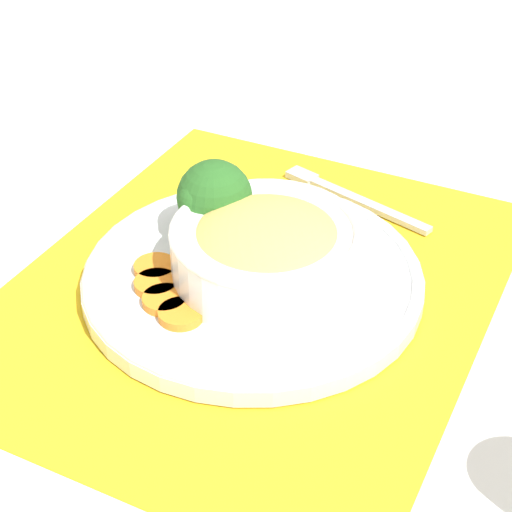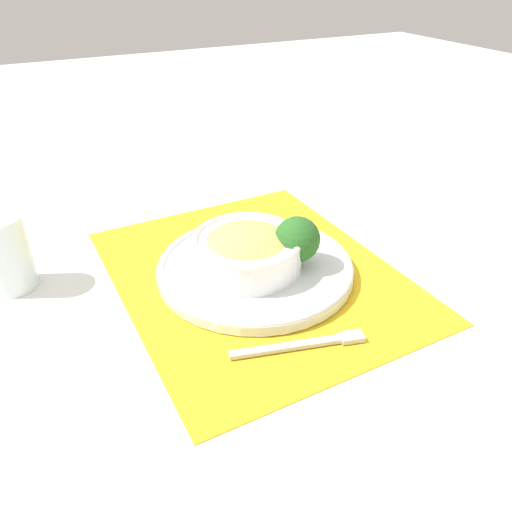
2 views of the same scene
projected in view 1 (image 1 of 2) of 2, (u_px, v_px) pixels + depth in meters
ground_plane at (253, 290)px, 0.79m from camera, size 4.00×4.00×0.00m
placemat at (253, 288)px, 0.79m from camera, size 0.53×0.43×0.00m
plate at (253, 276)px, 0.79m from camera, size 0.31×0.31×0.02m
bowl at (265, 249)px, 0.76m from camera, size 0.17×0.17×0.06m
broccoli_floret at (214, 198)px, 0.80m from camera, size 0.07×0.07×0.08m
carrot_slice_near at (155, 268)px, 0.78m from camera, size 0.04×0.04×0.01m
carrot_slice_middle at (156, 284)px, 0.76m from camera, size 0.04×0.04×0.01m
carrot_slice_far at (165, 300)px, 0.74m from camera, size 0.04×0.04×0.01m
carrot_slice_extra at (181, 314)px, 0.73m from camera, size 0.04×0.04×0.01m
fork at (342, 193)px, 0.92m from camera, size 0.06×0.18×0.01m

